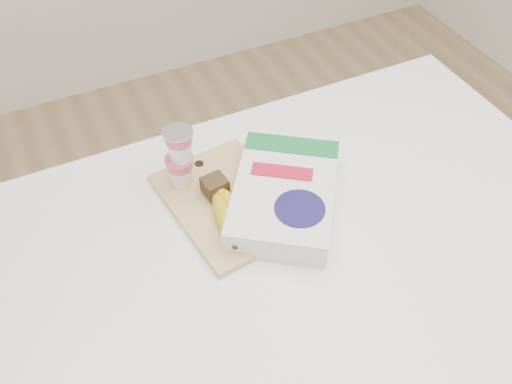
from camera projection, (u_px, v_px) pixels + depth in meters
room at (322, 64)px, 0.83m from camera, size 4.00×4.00×4.00m
table at (293, 353)px, 1.47m from camera, size 1.26×0.84×0.94m
cutting_board at (229, 202)px, 1.18m from camera, size 0.26×0.33×0.02m
bananas at (229, 209)px, 1.13m from camera, size 0.09×0.19×0.05m
yogurt_stack at (180, 157)px, 1.15m from camera, size 0.06×0.06×0.14m
cereal_box at (284, 196)px, 1.16m from camera, size 0.33×0.36×0.07m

